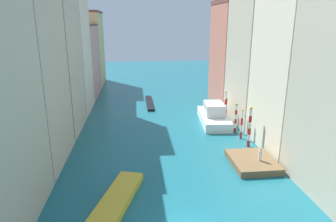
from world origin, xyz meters
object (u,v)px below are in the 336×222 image
(waterfront_dock, at_px, (252,162))
(mooring_pole_4, at_px, (225,106))
(mooring_pole_2, at_px, (236,117))
(motorboat_0, at_px, (118,197))
(mooring_pole_1, at_px, (242,124))
(mooring_pole_3, at_px, (226,110))
(gondola_black, at_px, (150,103))
(vaporetto_white, at_px, (214,116))
(person_on_dock, at_px, (260,155))
(mooring_pole_0, at_px, (250,126))

(waterfront_dock, bearing_deg, mooring_pole_4, 84.85)
(mooring_pole_2, xyz_separation_m, motorboat_0, (-15.17, -15.05, -1.82))
(mooring_pole_1, relative_size, motorboat_0, 0.49)
(mooring_pole_3, height_order, gondola_black, mooring_pole_3)
(waterfront_dock, distance_m, motorboat_0, 14.79)
(mooring_pole_1, distance_m, vaporetto_white, 7.08)
(vaporetto_white, bearing_deg, waterfront_dock, -87.79)
(waterfront_dock, bearing_deg, person_on_dock, -41.23)
(mooring_pole_2, bearing_deg, mooring_pole_3, 93.01)
(vaporetto_white, bearing_deg, mooring_pole_3, -14.49)
(mooring_pole_1, xyz_separation_m, mooring_pole_3, (-0.19, 6.33, -0.01))
(mooring_pole_3, distance_m, mooring_pole_4, 1.05)
(mooring_pole_2, height_order, motorboat_0, mooring_pole_2)
(mooring_pole_4, bearing_deg, person_on_dock, -92.88)
(person_on_dock, bearing_deg, vaporetto_white, 94.33)
(gondola_black, bearing_deg, motorboat_0, -97.63)
(mooring_pole_2, distance_m, gondola_black, 19.83)
(mooring_pole_3, distance_m, gondola_black, 16.59)
(mooring_pole_0, distance_m, mooring_pole_2, 5.03)
(mooring_pole_1, distance_m, motorboat_0, 19.80)
(mooring_pole_3, xyz_separation_m, vaporetto_white, (-1.68, 0.44, -0.94))
(mooring_pole_2, xyz_separation_m, mooring_pole_3, (-0.21, 3.91, -0.09))
(mooring_pole_0, relative_size, mooring_pole_3, 1.27)
(waterfront_dock, relative_size, mooring_pole_2, 1.34)
(mooring_pole_1, bearing_deg, mooring_pole_0, -89.25)
(mooring_pole_0, xyz_separation_m, mooring_pole_3, (-0.22, 8.92, -0.55))
(mooring_pole_0, distance_m, vaporetto_white, 9.66)
(waterfront_dock, height_order, mooring_pole_0, mooring_pole_0)
(mooring_pole_4, xyz_separation_m, vaporetto_white, (-1.87, -0.52, -1.34))
(gondola_black, bearing_deg, mooring_pole_0, -62.88)
(person_on_dock, height_order, mooring_pole_0, mooring_pole_0)
(motorboat_0, bearing_deg, person_on_dock, 18.31)
(mooring_pole_0, xyz_separation_m, mooring_pole_1, (-0.03, 2.59, -0.54))
(person_on_dock, height_order, mooring_pole_2, mooring_pole_2)
(mooring_pole_0, relative_size, vaporetto_white, 0.52)
(mooring_pole_2, bearing_deg, mooring_pole_0, -89.84)
(person_on_dock, relative_size, mooring_pole_2, 0.35)
(vaporetto_white, xyz_separation_m, gondola_black, (-9.07, 12.07, -0.92))
(mooring_pole_0, relative_size, mooring_pole_4, 1.06)
(mooring_pole_1, height_order, motorboat_0, mooring_pole_1)
(person_on_dock, relative_size, motorboat_0, 0.17)
(mooring_pole_1, height_order, vaporetto_white, mooring_pole_1)
(mooring_pole_0, bearing_deg, person_on_dock, -98.59)
(mooring_pole_2, bearing_deg, motorboat_0, -135.24)
(mooring_pole_2, relative_size, mooring_pole_4, 0.87)
(mooring_pole_1, xyz_separation_m, mooring_pole_4, (-0.00, 7.29, 0.39))
(mooring_pole_3, xyz_separation_m, mooring_pole_4, (0.18, 0.96, 0.40))
(mooring_pole_4, height_order, vaporetto_white, mooring_pole_4)
(person_on_dock, relative_size, mooring_pole_1, 0.36)
(waterfront_dock, height_order, vaporetto_white, vaporetto_white)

